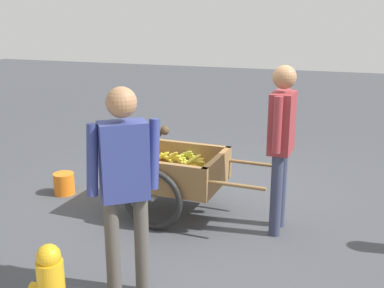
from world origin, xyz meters
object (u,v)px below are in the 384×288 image
vendor_person (281,135)px  bystander_person (124,176)px  fruit_cart (170,174)px  dog (151,133)px  plastic_bucket (64,184)px

vendor_person → bystander_person: vendor_person is taller
vendor_person → bystander_person: (0.93, 1.46, -0.01)m
fruit_cart → bystander_person: size_ratio=1.05×
bystander_person → dog: bearing=-70.5°
fruit_cart → plastic_bucket: (1.38, -0.12, -0.31)m
plastic_bucket → bystander_person: 2.45m
fruit_cart → vendor_person: bearing=175.8°
vendor_person → plastic_bucket: (2.53, -0.20, -0.85)m
plastic_bucket → bystander_person: (-1.59, 1.66, 0.85)m
dog → bystander_person: bearing=109.5°
vendor_person → bystander_person: 1.73m
bystander_person → plastic_bucket: bearing=-46.1°
vendor_person → plastic_bucket: 2.68m
fruit_cart → dog: 2.34m
dog → vendor_person: bearing=135.7°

